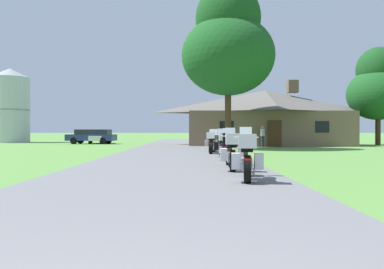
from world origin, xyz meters
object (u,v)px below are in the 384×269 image
motorcycle_white_fifth_in_row (221,145)px  tree_right_of_lodge (378,87)px  motorcycle_orange_nearest_to_camera (247,158)px  parked_navy_suv_far_left (92,136)px  bystander_white_shirt_near_lodge (262,135)px  tree_by_lodge_front (228,45)px  motorcycle_white_farthest_in_row (211,142)px  metal_silo_distant (10,105)px  motorcycle_red_second_in_row (232,152)px  motorcycle_blue_third_in_row (228,148)px  parked_white_sedan_far_left (99,137)px  motorcycle_silver_fourth_in_row (223,146)px  motorcycle_black_sixth_in_row (212,143)px

motorcycle_white_fifth_in_row → tree_right_of_lodge: bearing=47.9°
motorcycle_orange_nearest_to_camera → parked_navy_suv_far_left: (-10.79, 28.65, 0.17)m
bystander_white_shirt_near_lodge → tree_by_lodge_front: (-3.05, -3.47, 6.31)m
motorcycle_white_farthest_in_row → motorcycle_white_fifth_in_row: bearing=-82.2°
tree_right_of_lodge → metal_silo_distant: tree_right_of_lodge is taller
motorcycle_white_fifth_in_row → tree_by_lodge_front: bearing=83.8°
motorcycle_orange_nearest_to_camera → motorcycle_red_second_in_row: 2.51m
motorcycle_blue_third_in_row → tree_right_of_lodge: size_ratio=0.24×
tree_by_lodge_front → parked_white_sedan_far_left: size_ratio=2.57×
motorcycle_silver_fourth_in_row → tree_right_of_lodge: bearing=50.3°
motorcycle_white_fifth_in_row → parked_navy_suv_far_left: bearing=120.6°
motorcycle_white_fifth_in_row → parked_navy_suv_far_left: size_ratio=0.44×
motorcycle_red_second_in_row → tree_right_of_lodge: bearing=59.0°
motorcycle_white_fifth_in_row → motorcycle_black_sixth_in_row: (-0.28, 2.49, 0.01)m
bystander_white_shirt_near_lodge → motorcycle_white_farthest_in_row: bearing=2.2°
motorcycle_red_second_in_row → motorcycle_white_fifth_in_row: 6.46m
motorcycle_white_farthest_in_row → parked_navy_suv_far_left: bearing=130.5°
motorcycle_orange_nearest_to_camera → motorcycle_blue_third_in_row: bearing=96.5°
motorcycle_white_farthest_in_row → motorcycle_silver_fourth_in_row: bearing=-83.7°
tree_right_of_lodge → metal_silo_distant: 37.05m
motorcycle_red_second_in_row → tree_right_of_lodge: (15.22, 22.21, 4.49)m
motorcycle_blue_third_in_row → tree_by_lodge_front: bearing=88.0°
motorcycle_black_sixth_in_row → metal_silo_distant: metal_silo_distant is taller
motorcycle_black_sixth_in_row → motorcycle_blue_third_in_row: bearing=-78.3°
motorcycle_red_second_in_row → metal_silo_distant: bearing=127.3°
tree_right_of_lodge → parked_navy_suv_far_left: bearing=171.4°
motorcycle_white_farthest_in_row → bystander_white_shirt_near_lodge: bystander_white_shirt_near_lodge is taller
motorcycle_red_second_in_row → parked_white_sedan_far_left: 28.99m
tree_right_of_lodge → parked_white_sedan_far_left: (-25.46, 4.91, -4.46)m
motorcycle_white_fifth_in_row → tree_by_lodge_front: tree_by_lodge_front is taller
metal_silo_distant → parked_navy_suv_far_left: bearing=-25.3°
motorcycle_white_fifth_in_row → parked_navy_suv_far_left: (-10.92, 19.68, 0.17)m
tree_by_lodge_front → metal_silo_distant: 27.30m
motorcycle_white_fifth_in_row → bystander_white_shirt_near_lodge: 13.05m
motorcycle_red_second_in_row → bystander_white_shirt_near_lodge: (4.47, 18.79, 0.32)m
motorcycle_red_second_in_row → motorcycle_black_sixth_in_row: bearing=93.8°
motorcycle_white_farthest_in_row → tree_right_of_lodge: 19.45m
motorcycle_blue_third_in_row → motorcycle_silver_fourth_in_row: (0.02, 2.27, 0.00)m
motorcycle_blue_third_in_row → motorcycle_white_fifth_in_row: 4.12m
motorcycle_white_farthest_in_row → tree_right_of_lodge: bearing=41.7°
motorcycle_white_fifth_in_row → motorcycle_black_sixth_in_row: bearing=97.9°
bystander_white_shirt_near_lodge → metal_silo_distant: bearing=-83.7°
motorcycle_silver_fourth_in_row → motorcycle_white_fifth_in_row: size_ratio=1.00×
metal_silo_distant → parked_navy_suv_far_left: metal_silo_distant is taller
motorcycle_white_fifth_in_row → motorcycle_white_farthest_in_row: (-0.20, 4.50, 0.00)m
tree_by_lodge_front → tree_right_of_lodge: 15.58m
motorcycle_orange_nearest_to_camera → motorcycle_white_fifth_in_row: same height
motorcycle_orange_nearest_to_camera → bystander_white_shirt_near_lodge: bystander_white_shirt_near_lodge is taller
motorcycle_blue_third_in_row → motorcycle_black_sixth_in_row: (-0.17, 6.61, 0.00)m
motorcycle_blue_third_in_row → parked_navy_suv_far_left: 26.14m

